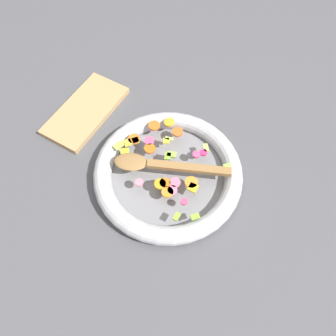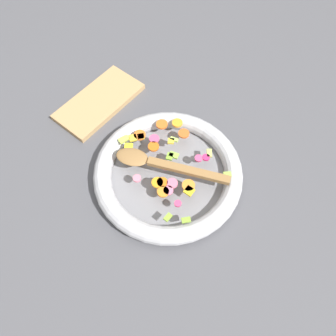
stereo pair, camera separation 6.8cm
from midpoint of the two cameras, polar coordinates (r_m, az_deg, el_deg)
name	(u,v)px [view 2 (the right image)]	position (r m, az deg, el deg)	size (l,w,h in m)	color
ground_plane	(168,177)	(0.93, 2.10, -1.67)	(4.00, 4.00, 0.00)	#4C4C51
skillet	(168,173)	(0.91, 2.14, -1.02)	(0.41, 0.41, 0.05)	slate
chopped_vegetables	(165,159)	(0.90, 1.73, 1.41)	(0.28, 0.32, 0.01)	orange
wooden_spoon	(160,164)	(0.88, 0.76, 0.63)	(0.16, 0.30, 0.01)	olive
cutting_board	(99,102)	(1.09, -10.11, 11.21)	(0.29, 0.14, 0.02)	tan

